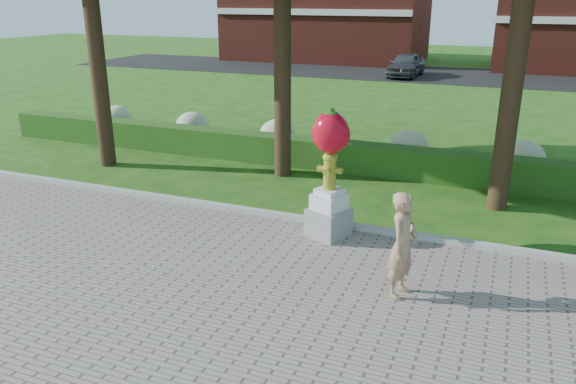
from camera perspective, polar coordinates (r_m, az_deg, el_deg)
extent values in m
plane|color=#1C4B12|center=(9.42, -3.25, -9.92)|extent=(100.00, 100.00, 0.00)
cube|color=#ADADA5|center=(11.89, 2.87, -3.02)|extent=(40.00, 0.18, 0.15)
cube|color=#1F4A15|center=(15.42, 7.79, 3.40)|extent=(24.00, 0.70, 0.80)
ellipsoid|color=#BAC294|center=(20.28, -17.01, 7.03)|extent=(1.10, 1.10, 0.99)
ellipsoid|color=#BAC294|center=(18.57, -9.69, 6.52)|extent=(1.10, 1.10, 0.99)
ellipsoid|color=#BAC294|center=(17.23, -1.08, 5.79)|extent=(1.10, 1.10, 0.99)
ellipsoid|color=#BAC294|center=(16.13, 12.16, 4.41)|extent=(1.10, 1.10, 0.99)
ellipsoid|color=#BAC294|center=(15.94, 22.82, 3.12)|extent=(1.10, 1.10, 0.99)
cube|color=black|center=(35.88, 16.39, 11.29)|extent=(50.00, 8.00, 0.02)
cube|color=maroon|center=(43.58, 4.00, 17.92)|extent=(14.00, 8.00, 7.00)
cylinder|color=black|center=(16.33, -18.98, 14.02)|extent=(0.44, 0.44, 6.72)
cylinder|color=black|center=(14.59, -0.57, 13.40)|extent=(0.44, 0.44, 6.16)
cylinder|color=black|center=(12.94, 22.32, 13.73)|extent=(0.44, 0.44, 7.28)
cube|color=gray|center=(11.24, 4.13, -3.07)|extent=(0.91, 0.91, 0.56)
cube|color=silver|center=(11.07, 4.19, -0.97)|extent=(0.73, 0.73, 0.32)
cube|color=silver|center=(11.00, 4.22, 0.07)|extent=(0.59, 0.59, 0.11)
cylinder|color=olive|center=(10.89, 4.26, 1.92)|extent=(0.25, 0.25, 0.63)
ellipsoid|color=olive|center=(10.79, 4.30, 3.52)|extent=(0.29, 0.29, 0.20)
cylinder|color=olive|center=(10.92, 3.37, 2.37)|extent=(0.14, 0.12, 0.12)
cylinder|color=olive|center=(10.81, 5.18, 2.15)|extent=(0.14, 0.12, 0.12)
cylinder|color=olive|center=(10.71, 3.99, 2.01)|extent=(0.14, 0.14, 0.14)
cylinder|color=olive|center=(10.77, 4.32, 3.98)|extent=(0.09, 0.09, 0.06)
ellipsoid|color=red|center=(10.67, 4.37, 6.02)|extent=(0.71, 0.63, 0.82)
ellipsoid|color=red|center=(10.74, 3.33, 6.00)|extent=(0.35, 0.35, 0.52)
ellipsoid|color=red|center=(10.62, 5.41, 5.79)|extent=(0.35, 0.35, 0.52)
cylinder|color=#275D15|center=(10.59, 4.43, 8.15)|extent=(0.11, 0.11, 0.14)
ellipsoid|color=#275D15|center=(10.59, 4.42, 7.97)|extent=(0.27, 0.27, 0.09)
imported|color=tan|center=(8.99, 11.58, -5.30)|extent=(0.54, 0.71, 1.74)
imported|color=#3C3E43|center=(34.64, 11.91, 12.56)|extent=(1.85, 4.16, 1.39)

